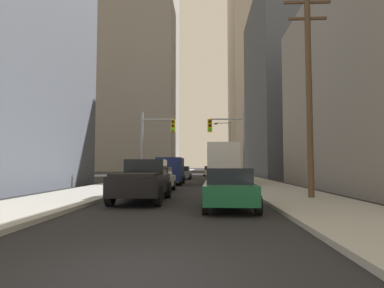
{
  "coord_description": "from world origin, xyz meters",
  "views": [
    {
      "loc": [
        1.1,
        -4.97,
        1.62
      ],
      "look_at": [
        0.0,
        20.67,
        3.27
      ],
      "focal_mm": 31.16,
      "sensor_mm": 36.0,
      "label": 1
    }
  ],
  "objects_px": {
    "cargo_van_navy": "(171,169)",
    "sedan_green": "(229,188)",
    "city_bus": "(223,162)",
    "traffic_signal_far_right": "(215,154)",
    "traffic_signal_near_right": "(228,136)",
    "traffic_signal_near_left": "(156,136)",
    "sedan_white": "(158,179)",
    "pickup_truck_black": "(143,181)",
    "sedan_beige": "(210,171)",
    "sedan_grey": "(183,173)"
  },
  "relations": [
    {
      "from": "cargo_van_navy",
      "to": "sedan_green",
      "type": "distance_m",
      "value": 16.5
    },
    {
      "from": "city_bus",
      "to": "traffic_signal_far_right",
      "type": "height_order",
      "value": "traffic_signal_far_right"
    },
    {
      "from": "sedan_green",
      "to": "traffic_signal_near_right",
      "type": "bearing_deg",
      "value": 86.2
    },
    {
      "from": "traffic_signal_near_left",
      "to": "sedan_white",
      "type": "bearing_deg",
      "value": -80.51
    },
    {
      "from": "pickup_truck_black",
      "to": "city_bus",
      "type": "bearing_deg",
      "value": 74.44
    },
    {
      "from": "city_bus",
      "to": "sedan_beige",
      "type": "bearing_deg",
      "value": 92.81
    },
    {
      "from": "cargo_van_navy",
      "to": "sedan_beige",
      "type": "distance_m",
      "value": 22.58
    },
    {
      "from": "sedan_grey",
      "to": "sedan_beige",
      "type": "height_order",
      "value": "same"
    },
    {
      "from": "sedan_white",
      "to": "sedan_beige",
      "type": "distance_m",
      "value": 30.38
    },
    {
      "from": "sedan_beige",
      "to": "cargo_van_navy",
      "type": "bearing_deg",
      "value": -99.12
    },
    {
      "from": "pickup_truck_black",
      "to": "sedan_beige",
      "type": "height_order",
      "value": "pickup_truck_black"
    },
    {
      "from": "sedan_green",
      "to": "traffic_signal_far_right",
      "type": "bearing_deg",
      "value": 88.98
    },
    {
      "from": "pickup_truck_black",
      "to": "traffic_signal_far_right",
      "type": "relative_size",
      "value": 0.91
    },
    {
      "from": "pickup_truck_black",
      "to": "sedan_green",
      "type": "bearing_deg",
      "value": -36.01
    },
    {
      "from": "pickup_truck_black",
      "to": "sedan_green",
      "type": "height_order",
      "value": "pickup_truck_black"
    },
    {
      "from": "sedan_green",
      "to": "sedan_beige",
      "type": "distance_m",
      "value": 38.31
    },
    {
      "from": "sedan_white",
      "to": "traffic_signal_near_left",
      "type": "height_order",
      "value": "traffic_signal_near_left"
    },
    {
      "from": "cargo_van_navy",
      "to": "sedan_green",
      "type": "relative_size",
      "value": 1.24
    },
    {
      "from": "sedan_green",
      "to": "traffic_signal_near_left",
      "type": "distance_m",
      "value": 15.89
    },
    {
      "from": "sedan_grey",
      "to": "traffic_signal_near_right",
      "type": "height_order",
      "value": "traffic_signal_near_right"
    },
    {
      "from": "traffic_signal_near_right",
      "to": "traffic_signal_far_right",
      "type": "height_order",
      "value": "same"
    },
    {
      "from": "city_bus",
      "to": "traffic_signal_near_left",
      "type": "relative_size",
      "value": 1.93
    },
    {
      "from": "traffic_signal_near_left",
      "to": "traffic_signal_near_right",
      "type": "bearing_deg",
      "value": 0.0
    },
    {
      "from": "city_bus",
      "to": "pickup_truck_black",
      "type": "distance_m",
      "value": 16.41
    },
    {
      "from": "pickup_truck_black",
      "to": "traffic_signal_near_left",
      "type": "relative_size",
      "value": 0.91
    },
    {
      "from": "sedan_white",
      "to": "cargo_van_navy",
      "type": "bearing_deg",
      "value": 90.15
    },
    {
      "from": "sedan_beige",
      "to": "traffic_signal_far_right",
      "type": "distance_m",
      "value": 21.09
    },
    {
      "from": "city_bus",
      "to": "traffic_signal_near_right",
      "type": "relative_size",
      "value": 1.93
    },
    {
      "from": "city_bus",
      "to": "sedan_green",
      "type": "xyz_separation_m",
      "value": [
        -0.69,
        -18.47,
        -1.16
      ]
    },
    {
      "from": "city_bus",
      "to": "traffic_signal_near_right",
      "type": "bearing_deg",
      "value": -85.52
    },
    {
      "from": "pickup_truck_black",
      "to": "sedan_grey",
      "type": "distance_m",
      "value": 23.85
    },
    {
      "from": "pickup_truck_black",
      "to": "sedan_grey",
      "type": "xyz_separation_m",
      "value": [
        0.11,
        23.85,
        -0.16
      ]
    },
    {
      "from": "sedan_green",
      "to": "traffic_signal_near_left",
      "type": "relative_size",
      "value": 0.71
    },
    {
      "from": "sedan_green",
      "to": "traffic_signal_near_left",
      "type": "bearing_deg",
      "value": 108.53
    },
    {
      "from": "pickup_truck_black",
      "to": "sedan_white",
      "type": "xyz_separation_m",
      "value": [
        -0.14,
        5.45,
        -0.16
      ]
    },
    {
      "from": "sedan_grey",
      "to": "traffic_signal_near_right",
      "type": "relative_size",
      "value": 0.7
    },
    {
      "from": "sedan_green",
      "to": "traffic_signal_far_right",
      "type": "xyz_separation_m",
      "value": [
        1.05,
        59.12,
        3.23
      ]
    },
    {
      "from": "city_bus",
      "to": "sedan_green",
      "type": "bearing_deg",
      "value": -92.14
    },
    {
      "from": "city_bus",
      "to": "sedan_beige",
      "type": "distance_m",
      "value": 19.9
    },
    {
      "from": "city_bus",
      "to": "traffic_signal_far_right",
      "type": "xyz_separation_m",
      "value": [
        0.36,
        40.65,
        2.07
      ]
    },
    {
      "from": "pickup_truck_black",
      "to": "sedan_grey",
      "type": "relative_size",
      "value": 1.29
    },
    {
      "from": "city_bus",
      "to": "pickup_truck_black",
      "type": "relative_size",
      "value": 2.13
    },
    {
      "from": "sedan_green",
      "to": "traffic_signal_near_right",
      "type": "height_order",
      "value": "traffic_signal_near_right"
    },
    {
      "from": "pickup_truck_black",
      "to": "sedan_white",
      "type": "relative_size",
      "value": 1.29
    },
    {
      "from": "city_bus",
      "to": "sedan_white",
      "type": "xyz_separation_m",
      "value": [
        -4.53,
        -10.32,
        -1.16
      ]
    },
    {
      "from": "sedan_green",
      "to": "sedan_beige",
      "type": "bearing_deg",
      "value": 90.42
    },
    {
      "from": "pickup_truck_black",
      "to": "sedan_white",
      "type": "distance_m",
      "value": 5.46
    },
    {
      "from": "cargo_van_navy",
      "to": "traffic_signal_far_right",
      "type": "height_order",
      "value": "traffic_signal_far_right"
    },
    {
      "from": "sedan_grey",
      "to": "city_bus",
      "type": "bearing_deg",
      "value": -62.04
    },
    {
      "from": "sedan_grey",
      "to": "traffic_signal_near_left",
      "type": "height_order",
      "value": "traffic_signal_near_left"
    }
  ]
}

